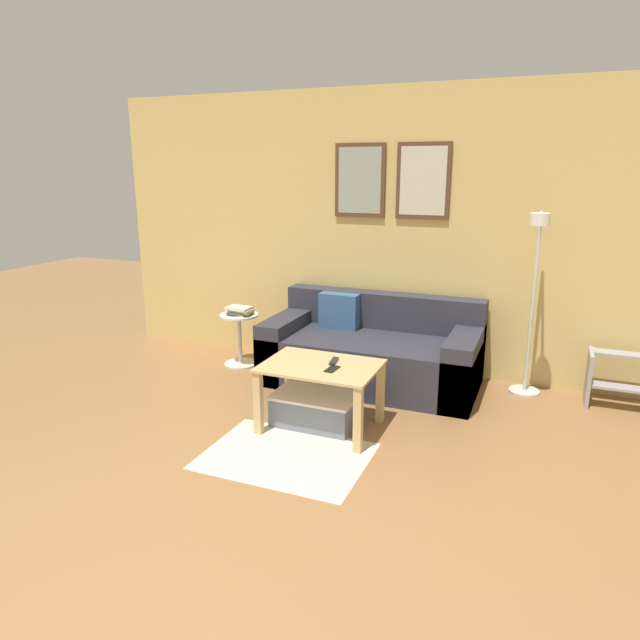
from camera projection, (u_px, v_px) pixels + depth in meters
name	position (u px, v px, depth m)	size (l,w,h in m)	color
wall_back	(386.00, 232.00, 5.22)	(5.60, 0.09, 2.55)	#D6B76B
area_rug	(286.00, 456.00, 3.79)	(1.07, 0.80, 0.01)	beige
couch	(372.00, 353.00, 5.04)	(1.84, 0.90, 0.75)	#2D2D38
coffee_table	(321.00, 378.00, 4.11)	(0.83, 0.59, 0.49)	tan
storage_bin	(316.00, 409.00, 4.24)	(0.62, 0.40, 0.24)	slate
floor_lamp	(533.00, 295.00, 4.51)	(0.26, 0.53, 1.53)	silver
side_table	(240.00, 334.00, 5.48)	(0.37, 0.37, 0.50)	silver
book_stack	(240.00, 311.00, 5.40)	(0.25, 0.21, 0.08)	#D8C666
remote_control	(334.00, 361.00, 4.13)	(0.04, 0.15, 0.02)	#232328
cell_phone	(332.00, 369.00, 3.98)	(0.07, 0.14, 0.01)	black
step_stool	(620.00, 379.00, 4.52)	(0.48, 0.31, 0.44)	#99999E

